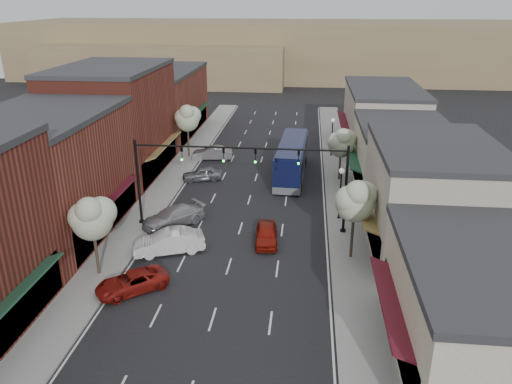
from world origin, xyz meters
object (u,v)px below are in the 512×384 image
(parked_car_a, at_px, (132,282))
(parked_car_d, at_px, (202,174))
(tree_right_far, at_px, (342,142))
(lamp_post_near, at_px, (341,185))
(parked_car_e, at_px, (212,153))
(signal_mast_right, at_px, (314,176))
(parked_car_c, at_px, (173,216))
(signal_mast_left, at_px, (167,171))
(red_hatchback, at_px, (266,234))
(parked_car_b, at_px, (169,242))
(coach_bus, at_px, (292,158))
(tree_right_near, at_px, (356,200))
(lamp_post_far, at_px, (332,131))
(tree_left_near, at_px, (92,217))
(tree_left_far, at_px, (188,118))

(parked_car_a, relative_size, parked_car_d, 1.13)
(tree_right_far, height_order, parked_car_a, tree_right_far)
(lamp_post_near, distance_m, parked_car_e, 20.17)
(signal_mast_right, relative_size, tree_right_far, 1.51)
(parked_car_d, bearing_deg, tree_right_far, 79.06)
(parked_car_a, bearing_deg, parked_car_d, 140.51)
(signal_mast_right, height_order, parked_car_a, signal_mast_right)
(parked_car_c, bearing_deg, parked_car_d, 135.00)
(signal_mast_right, bearing_deg, parked_car_c, 179.75)
(signal_mast_left, bearing_deg, red_hatchback, -15.84)
(red_hatchback, bearing_deg, parked_car_e, 107.29)
(parked_car_d, bearing_deg, red_hatchback, 13.70)
(signal_mast_left, height_order, parked_car_a, signal_mast_left)
(signal_mast_right, distance_m, parked_car_b, 11.73)
(coach_bus, bearing_deg, signal_mast_left, -122.84)
(coach_bus, height_order, parked_car_b, coach_bus)
(tree_right_far, distance_m, parked_car_a, 25.83)
(signal_mast_left, xyz_separation_m, parked_car_e, (0.09, 17.47, -3.88))
(lamp_post_near, height_order, parked_car_b, lamp_post_near)
(signal_mast_left, xyz_separation_m, tree_right_near, (13.97, -4.05, -0.17))
(red_hatchback, distance_m, parked_car_b, 7.14)
(red_hatchback, bearing_deg, lamp_post_near, 36.16)
(lamp_post_far, bearing_deg, tree_left_near, -119.78)
(lamp_post_far, xyz_separation_m, parked_car_b, (-12.34, -24.45, -2.18))
(signal_mast_left, height_order, parked_car_e, signal_mast_left)
(tree_right_far, xyz_separation_m, lamp_post_far, (-0.55, 8.06, -0.99))
(lamp_post_near, distance_m, lamp_post_far, 17.50)
(tree_left_near, distance_m, parked_car_e, 25.91)
(tree_right_near, bearing_deg, parked_car_d, 132.75)
(tree_right_near, relative_size, tree_left_far, 0.97)
(red_hatchback, xyz_separation_m, parked_car_b, (-6.78, -2.22, 0.14))
(parked_car_e, bearing_deg, lamp_post_far, 94.46)
(signal_mast_right, xyz_separation_m, signal_mast_left, (-11.24, 0.00, 0.00))
(signal_mast_left, xyz_separation_m, parked_car_a, (0.14, -9.61, -4.00))
(tree_left_far, bearing_deg, lamp_post_near, -43.89)
(tree_left_near, relative_size, parked_car_e, 1.27)
(signal_mast_left, xyz_separation_m, parked_car_d, (0.39, 10.64, -3.95))
(tree_left_near, distance_m, parked_car_b, 6.19)
(lamp_post_near, relative_size, coach_bus, 0.38)
(tree_right_far, bearing_deg, parked_car_a, -122.68)
(parked_car_b, xyz_separation_m, parked_car_e, (-0.99, 21.92, -0.09))
(tree_left_far, xyz_separation_m, parked_car_d, (3.02, -7.31, -3.93))
(parked_car_b, relative_size, parked_car_c, 0.97)
(lamp_post_near, bearing_deg, signal_mast_right, -131.05)
(parked_car_a, bearing_deg, signal_mast_right, 92.10)
(signal_mast_left, bearing_deg, tree_left_near, -108.10)
(tree_right_far, xyz_separation_m, red_hatchback, (-6.11, -14.18, -3.30))
(tree_left_near, bearing_deg, red_hatchback, 29.03)
(signal_mast_right, xyz_separation_m, tree_left_near, (-13.87, -8.05, -0.40))
(parked_car_a, bearing_deg, parked_car_b, 130.90)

